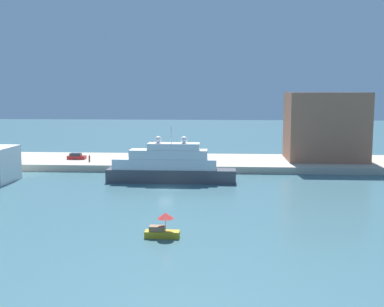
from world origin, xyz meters
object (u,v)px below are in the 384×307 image
small_motorboat (163,228)px  mooring_bollard (162,163)px  person_figure (89,158)px  harbor_building (325,126)px  large_yacht (169,166)px  parked_car (76,157)px

small_motorboat → mooring_bollard: size_ratio=4.83×
small_motorboat → person_figure: 52.87m
small_motorboat → harbor_building: (29.21, 54.92, 7.69)m
harbor_building → large_yacht: bearing=-146.5°
harbor_building → person_figure: 52.22m
mooring_bollard → small_motorboat: bearing=-82.4°
harbor_building → parked_car: 55.84m
small_motorboat → parked_car: 57.89m
harbor_building → mooring_bollard: bearing=-163.0°
harbor_building → mooring_bollard: 37.40m
large_yacht → mooring_bollard: 11.09m
large_yacht → parked_car: large_yacht is taller
parked_car → person_figure: size_ratio=2.61×
large_yacht → parked_car: bearing=141.7°
person_figure → mooring_bollard: size_ratio=1.90×
parked_car → harbor_building: bearing=3.4°
small_motorboat → harbor_building: size_ratio=0.23×
harbor_building → person_figure: harbor_building is taller
small_motorboat → parked_car: (-26.11, 51.65, 0.85)m
large_yacht → harbor_building: size_ratio=1.40×
mooring_bollard → harbor_building: bearing=17.0°
large_yacht → small_motorboat: 33.70m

